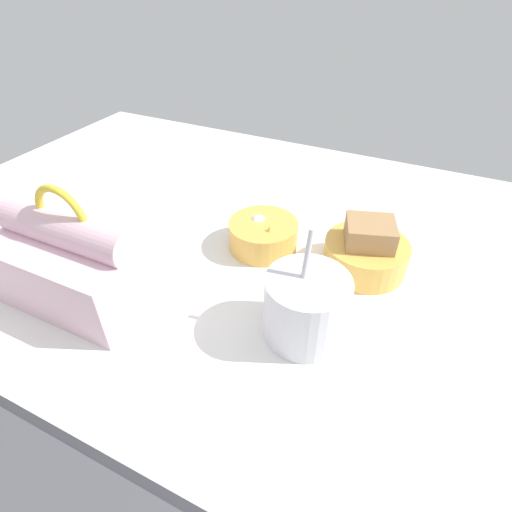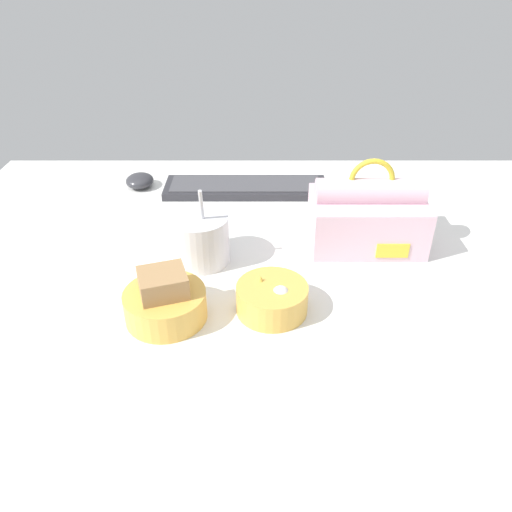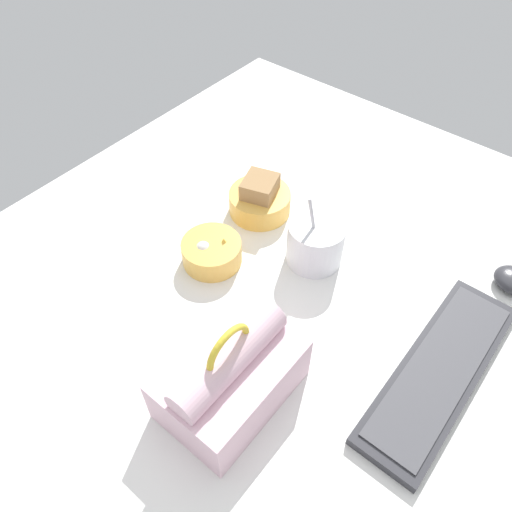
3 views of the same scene
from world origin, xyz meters
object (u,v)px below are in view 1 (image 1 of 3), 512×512
object	(u,v)px
bento_bowl_sandwich	(366,252)
bento_bowl_snacks	(265,235)
soup_cup	(306,306)
lunch_bag	(78,260)

from	to	relation	value
bento_bowl_sandwich	bento_bowl_snacks	size ratio (longest dim) A/B	1.12
soup_cup	bento_bowl_sandwich	bearing A→B (deg)	-103.25
bento_bowl_sandwich	bento_bowl_snacks	world-z (taller)	bento_bowl_sandwich
soup_cup	lunch_bag	bearing A→B (deg)	11.45
lunch_bag	bento_bowl_snacks	world-z (taller)	lunch_bag
soup_cup	bento_bowl_snacks	bearing A→B (deg)	-50.22
lunch_bag	soup_cup	size ratio (longest dim) A/B	1.41
bento_bowl_sandwich	bento_bowl_snacks	xyz separation A→B (cm)	(16.53, 1.81, -0.66)
lunch_bag	bento_bowl_sandwich	distance (cm)	43.01
lunch_bag	bento_bowl_snacks	bearing A→B (deg)	-132.07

